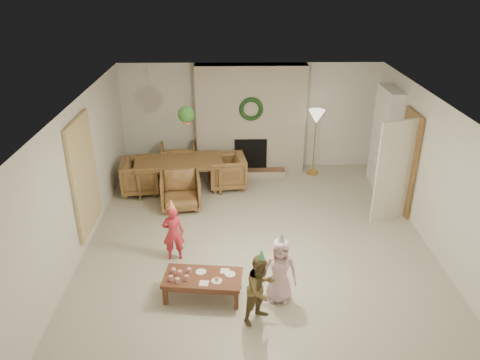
{
  "coord_description": "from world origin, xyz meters",
  "views": [
    {
      "loc": [
        -0.44,
        -7.08,
        4.55
      ],
      "look_at": [
        -0.3,
        0.4,
        1.05
      ],
      "focal_mm": 35.06,
      "sensor_mm": 36.0,
      "label": 1
    }
  ],
  "objects_px": {
    "dining_chair_left": "(141,176)",
    "dining_chair_right": "(227,171)",
    "child_plaid": "(261,289)",
    "dining_table": "(180,176)",
    "dining_chair_near": "(180,191)",
    "coffee_table_top": "(203,278)",
    "child_pink": "(280,271)",
    "child_red": "(173,233)",
    "dining_chair_far": "(179,160)"
  },
  "relations": [
    {
      "from": "dining_chair_left",
      "to": "dining_chair_right",
      "type": "distance_m",
      "value": 1.86
    },
    {
      "from": "dining_chair_right",
      "to": "child_plaid",
      "type": "height_order",
      "value": "child_plaid"
    },
    {
      "from": "dining_table",
      "to": "dining_chair_near",
      "type": "relative_size",
      "value": 2.34
    },
    {
      "from": "coffee_table_top",
      "to": "child_pink",
      "type": "height_order",
      "value": "child_pink"
    },
    {
      "from": "dining_chair_near",
      "to": "child_red",
      "type": "bearing_deg",
      "value": -95.08
    },
    {
      "from": "dining_chair_near",
      "to": "child_pink",
      "type": "bearing_deg",
      "value": -66.53
    },
    {
      "from": "dining_chair_right",
      "to": "child_red",
      "type": "bearing_deg",
      "value": -24.3
    },
    {
      "from": "coffee_table_top",
      "to": "child_pink",
      "type": "xyz_separation_m",
      "value": [
        1.12,
        -0.09,
        0.18
      ]
    },
    {
      "from": "dining_chair_left",
      "to": "child_pink",
      "type": "bearing_deg",
      "value": -151.05
    },
    {
      "from": "child_plaid",
      "to": "child_pink",
      "type": "xyz_separation_m",
      "value": [
        0.3,
        0.42,
        -0.0
      ]
    },
    {
      "from": "dining_table",
      "to": "dining_chair_left",
      "type": "relative_size",
      "value": 2.34
    },
    {
      "from": "coffee_table_top",
      "to": "dining_table",
      "type": "bearing_deg",
      "value": 107.03
    },
    {
      "from": "coffee_table_top",
      "to": "child_pink",
      "type": "distance_m",
      "value": 1.14
    },
    {
      "from": "dining_table",
      "to": "child_plaid",
      "type": "xyz_separation_m",
      "value": [
        1.52,
        -4.15,
        0.18
      ]
    },
    {
      "from": "dining_chair_near",
      "to": "dining_chair_left",
      "type": "distance_m",
      "value": 1.17
    },
    {
      "from": "dining_chair_right",
      "to": "child_plaid",
      "type": "bearing_deg",
      "value": -0.47
    },
    {
      "from": "dining_chair_left",
      "to": "coffee_table_top",
      "type": "bearing_deg",
      "value": -163.83
    },
    {
      "from": "dining_chair_far",
      "to": "child_red",
      "type": "xyz_separation_m",
      "value": [
        0.27,
        -3.46,
        0.13
      ]
    },
    {
      "from": "dining_table",
      "to": "child_plaid",
      "type": "bearing_deg",
      "value": -76.96
    },
    {
      "from": "dining_chair_left",
      "to": "child_red",
      "type": "distance_m",
      "value": 2.73
    },
    {
      "from": "dining_table",
      "to": "coffee_table_top",
      "type": "relative_size",
      "value": 1.64
    },
    {
      "from": "coffee_table_top",
      "to": "dining_chair_far",
      "type": "bearing_deg",
      "value": 106.33
    },
    {
      "from": "dining_chair_near",
      "to": "coffee_table_top",
      "type": "distance_m",
      "value": 2.88
    },
    {
      "from": "dining_chair_far",
      "to": "child_plaid",
      "type": "xyz_separation_m",
      "value": [
        1.62,
        -4.97,
        0.15
      ]
    },
    {
      "from": "child_red",
      "to": "dining_chair_left",
      "type": "bearing_deg",
      "value": -74.68
    },
    {
      "from": "child_red",
      "to": "dining_chair_right",
      "type": "bearing_deg",
      "value": -113.08
    },
    {
      "from": "child_pink",
      "to": "dining_chair_left",
      "type": "bearing_deg",
      "value": 133.4
    },
    {
      "from": "dining_chair_left",
      "to": "child_pink",
      "type": "xyz_separation_m",
      "value": [
        2.64,
        -3.63,
        0.15
      ]
    },
    {
      "from": "dining_chair_right",
      "to": "child_pink",
      "type": "relative_size",
      "value": 0.79
    },
    {
      "from": "dining_chair_left",
      "to": "child_pink",
      "type": "distance_m",
      "value": 4.49
    },
    {
      "from": "dining_chair_right",
      "to": "child_red",
      "type": "xyz_separation_m",
      "value": [
        -0.86,
        -2.77,
        0.13
      ]
    },
    {
      "from": "child_pink",
      "to": "coffee_table_top",
      "type": "bearing_deg",
      "value": -177.38
    },
    {
      "from": "dining_chair_right",
      "to": "child_red",
      "type": "relative_size",
      "value": 0.81
    },
    {
      "from": "dining_table",
      "to": "dining_chair_left",
      "type": "bearing_deg",
      "value": -180.0
    },
    {
      "from": "dining_chair_far",
      "to": "dining_chair_right",
      "type": "height_order",
      "value": "same"
    },
    {
      "from": "dining_chair_left",
      "to": "child_plaid",
      "type": "xyz_separation_m",
      "value": [
        2.34,
        -4.05,
        0.15
      ]
    },
    {
      "from": "dining_table",
      "to": "child_red",
      "type": "xyz_separation_m",
      "value": [
        0.16,
        -2.64,
        0.16
      ]
    },
    {
      "from": "coffee_table_top",
      "to": "child_red",
      "type": "bearing_deg",
      "value": 124.39
    },
    {
      "from": "dining_table",
      "to": "child_plaid",
      "type": "distance_m",
      "value": 4.42
    },
    {
      "from": "child_plaid",
      "to": "child_pink",
      "type": "distance_m",
      "value": 0.51
    },
    {
      "from": "dining_chair_near",
      "to": "dining_table",
      "type": "bearing_deg",
      "value": 90.0
    },
    {
      "from": "dining_chair_right",
      "to": "dining_chair_far",
      "type": "bearing_deg",
      "value": -128.66
    },
    {
      "from": "dining_table",
      "to": "dining_chair_near",
      "type": "height_order",
      "value": "dining_chair_near"
    },
    {
      "from": "dining_chair_near",
      "to": "child_red",
      "type": "xyz_separation_m",
      "value": [
        0.06,
        -1.82,
        0.13
      ]
    },
    {
      "from": "child_red",
      "to": "coffee_table_top",
      "type": "bearing_deg",
      "value": 112.39
    },
    {
      "from": "dining_chair_right",
      "to": "dining_table",
      "type": "bearing_deg",
      "value": -90.0
    },
    {
      "from": "dining_table",
      "to": "coffee_table_top",
      "type": "height_order",
      "value": "dining_table"
    },
    {
      "from": "dining_chair_far",
      "to": "dining_chair_right",
      "type": "xyz_separation_m",
      "value": [
        1.13,
        -0.69,
        0.0
      ]
    },
    {
      "from": "dining_chair_far",
      "to": "child_plaid",
      "type": "bearing_deg",
      "value": 101.0
    },
    {
      "from": "dining_table",
      "to": "dining_chair_far",
      "type": "distance_m",
      "value": 0.83
    }
  ]
}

